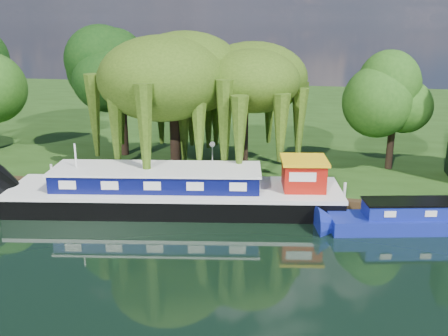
# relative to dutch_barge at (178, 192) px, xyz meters

# --- Properties ---
(ground) EXTENTS (120.00, 120.00, 0.00)m
(ground) POSITION_rel_dutch_barge_xyz_m (0.53, -6.02, -1.00)
(ground) COLOR black
(far_bank) EXTENTS (120.00, 52.00, 0.45)m
(far_bank) POSITION_rel_dutch_barge_xyz_m (0.53, 27.98, -0.78)
(far_bank) COLOR #1C370F
(far_bank) RESTS_ON ground
(dutch_barge) EXTENTS (19.58, 7.47, 4.04)m
(dutch_barge) POSITION_rel_dutch_barge_xyz_m (0.00, 0.00, 0.00)
(dutch_barge) COLOR black
(dutch_barge) RESTS_ON ground
(narrowboat) EXTENTS (12.11, 4.63, 1.75)m
(narrowboat) POSITION_rel_dutch_barge_xyz_m (14.56, -0.11, -0.38)
(narrowboat) COLOR navy
(narrowboat) RESTS_ON ground
(red_dinghy) EXTENTS (4.17, 3.51, 0.74)m
(red_dinghy) POSITION_rel_dutch_barge_xyz_m (-6.47, 0.13, -1.00)
(red_dinghy) COLOR #9B130B
(red_dinghy) RESTS_ON ground
(willow_left) EXTENTS (7.51, 7.51, 9.00)m
(willow_left) POSITION_rel_dutch_barge_xyz_m (-1.65, 5.00, 5.98)
(willow_left) COLOR black
(willow_left) RESTS_ON far_bank
(willow_right) EXTENTS (6.53, 6.53, 7.95)m
(willow_right) POSITION_rel_dutch_barge_xyz_m (2.78, 6.10, 5.25)
(willow_right) COLOR black
(willow_right) RESTS_ON far_bank
(tree_far_mid) EXTENTS (5.48, 5.48, 8.97)m
(tree_far_mid) POSITION_rel_dutch_barge_xyz_m (-7.10, 9.20, 5.63)
(tree_far_mid) COLOR black
(tree_far_mid) RESTS_ON far_bank
(tree_far_right) EXTENTS (4.32, 4.32, 7.07)m
(tree_far_right) POSITION_rel_dutch_barge_xyz_m (12.77, 9.41, 4.33)
(tree_far_right) COLOR black
(tree_far_right) RESTS_ON far_bank
(lamppost) EXTENTS (0.36, 0.36, 2.56)m
(lamppost) POSITION_rel_dutch_barge_xyz_m (1.03, 4.48, 1.42)
(lamppost) COLOR silver
(lamppost) RESTS_ON far_bank
(mooring_posts) EXTENTS (19.16, 0.16, 1.00)m
(mooring_posts) POSITION_rel_dutch_barge_xyz_m (0.03, 2.38, -0.05)
(mooring_posts) COLOR silver
(mooring_posts) RESTS_ON far_bank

